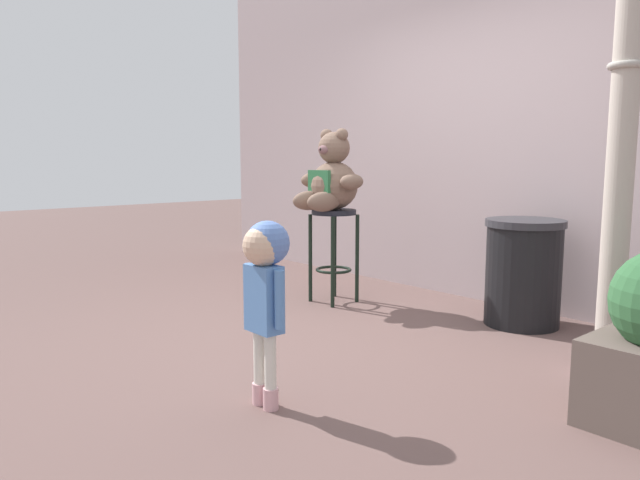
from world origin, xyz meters
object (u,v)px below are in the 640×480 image
bar_stool_with_teddy (334,237)px  trash_bin (523,272)px  child_walking (265,273)px  teddy_bear (331,180)px  lamppost (620,168)px

bar_stool_with_teddy → trash_bin: (1.40, 0.55, -0.16)m
child_walking → trash_bin: size_ratio=1.18×
child_walking → teddy_bear: bearing=-135.0°
child_walking → trash_bin: 2.24m
bar_stool_with_teddy → child_walking: 2.15m
trash_bin → lamppost: 1.29m
child_walking → trash_bin: bearing=-175.7°
teddy_bear → lamppost: size_ratio=0.23×
lamppost → bar_stool_with_teddy: bearing=178.7°
bar_stool_with_teddy → child_walking: size_ratio=0.86×
lamppost → trash_bin: bearing=145.1°
bar_stool_with_teddy → trash_bin: bar_stool_with_teddy is taller
teddy_bear → child_walking: (1.35, -1.64, -0.36)m
trash_bin → child_walking: bearing=-91.4°
teddy_bear → child_walking: 2.15m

